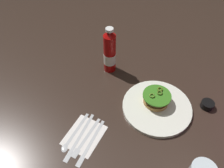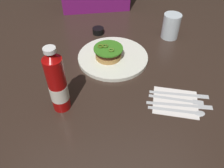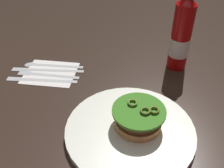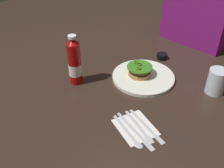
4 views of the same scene
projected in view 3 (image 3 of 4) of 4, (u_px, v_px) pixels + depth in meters
The scene contains 9 objects.
ground_plane at pixel (117, 120), 0.62m from camera, with size 3.00×3.00×0.00m, color #31231C.
dinner_plate at pixel (130, 130), 0.58m from camera, with size 0.29×0.29×0.02m, color white.
burger_sandwich at pixel (138, 117), 0.57m from camera, with size 0.12×0.12×0.05m.
ketchup_bottle at pixel (181, 36), 0.74m from camera, with size 0.06×0.06×0.24m.
napkin at pixel (50, 73), 0.77m from camera, with size 0.15×0.13×0.00m, color white.
spoon_utensil at pixel (45, 64), 0.80m from camera, with size 0.18×0.07×0.00m.
steak_knife at pixel (43, 69), 0.78m from camera, with size 0.22×0.07×0.00m.
fork_utensil at pixel (43, 74), 0.76m from camera, with size 0.18×0.08×0.00m.
butter_knife at pixel (37, 79), 0.74m from camera, with size 0.20×0.07×0.00m.
Camera 3 is at (0.09, 0.43, 0.45)m, focal length 41.20 mm.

